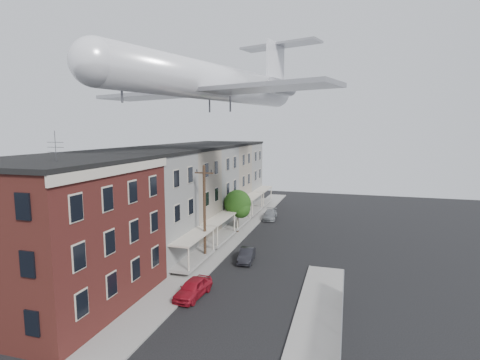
# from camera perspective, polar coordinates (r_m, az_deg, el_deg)

# --- Properties ---
(sidewalk_left) EXTENTS (3.00, 62.00, 0.12)m
(sidewalk_left) POSITION_cam_1_polar(r_m,az_deg,el_deg) (41.43, -2.11, -9.39)
(sidewalk_left) COLOR gray
(sidewalk_left) RESTS_ON ground
(sidewalk_right) EXTENTS (3.00, 26.00, 0.12)m
(sidewalk_right) POSITION_cam_1_polar(r_m,az_deg,el_deg) (23.08, 11.00, -24.20)
(sidewalk_right) COLOR gray
(sidewalk_right) RESTS_ON ground
(curb_left) EXTENTS (0.15, 62.00, 0.14)m
(curb_left) POSITION_cam_1_polar(r_m,az_deg,el_deg) (41.01, -0.16, -9.55)
(curb_left) COLOR gray
(curb_left) RESTS_ON ground
(curb_right) EXTENTS (0.15, 26.00, 0.14)m
(curb_right) POSITION_cam_1_polar(r_m,az_deg,el_deg) (23.22, 7.11, -23.88)
(curb_right) COLOR gray
(curb_right) RESTS_ON ground
(corner_building) EXTENTS (10.31, 12.30, 12.15)m
(corner_building) POSITION_cam_1_polar(r_m,az_deg,el_deg) (28.89, -25.85, -7.22)
(corner_building) COLOR #371711
(corner_building) RESTS_ON ground
(row_house_a) EXTENTS (11.98, 7.00, 10.30)m
(row_house_a) POSITION_cam_1_polar(r_m,az_deg,el_deg) (36.27, -15.73, -3.88)
(row_house_a) COLOR slate
(row_house_a) RESTS_ON ground
(row_house_b) EXTENTS (11.98, 7.00, 10.30)m
(row_house_b) POSITION_cam_1_polar(r_m,az_deg,el_deg) (42.25, -10.71, -2.12)
(row_house_b) COLOR gray
(row_house_b) RESTS_ON ground
(row_house_c) EXTENTS (11.98, 7.00, 10.30)m
(row_house_c) POSITION_cam_1_polar(r_m,az_deg,el_deg) (48.51, -6.98, -0.79)
(row_house_c) COLOR slate
(row_house_c) RESTS_ON ground
(row_house_d) EXTENTS (11.98, 7.00, 10.30)m
(row_house_d) POSITION_cam_1_polar(r_m,az_deg,el_deg) (54.95, -4.10, 0.23)
(row_house_d) COLOR gray
(row_house_d) RESTS_ON ground
(row_house_e) EXTENTS (11.98, 7.00, 10.30)m
(row_house_e) POSITION_cam_1_polar(r_m,az_deg,el_deg) (61.51, -1.84, 1.04)
(row_house_e) COLOR slate
(row_house_e) RESTS_ON ground
(chainlink_fence) EXTENTS (0.06, 18.06, 1.90)m
(chainlink_fence) POSITION_cam_1_polar(r_m,az_deg,el_deg) (21.69, 15.11, -23.70)
(chainlink_fence) COLOR gray
(chainlink_fence) RESTS_ON ground
(utility_pole) EXTENTS (1.80, 0.26, 9.00)m
(utility_pole) POSITION_cam_1_polar(r_m,az_deg,el_deg) (34.83, -5.42, -4.86)
(utility_pole) COLOR black
(utility_pole) RESTS_ON ground
(street_tree) EXTENTS (3.22, 3.20, 5.20)m
(street_tree) POSITION_cam_1_polar(r_m,az_deg,el_deg) (44.16, -0.25, -3.78)
(street_tree) COLOR black
(street_tree) RESTS_ON ground
(car_near) EXTENTS (1.96, 4.07, 1.34)m
(car_near) POSITION_cam_1_polar(r_m,az_deg,el_deg) (28.76, -7.17, -16.03)
(car_near) COLOR maroon
(car_near) RESTS_ON ground
(car_mid) EXTENTS (1.67, 3.75, 1.20)m
(car_mid) POSITION_cam_1_polar(r_m,az_deg,el_deg) (35.60, 1.02, -11.36)
(car_mid) COLOR black
(car_mid) RESTS_ON ground
(car_far) EXTENTS (2.10, 4.42, 1.24)m
(car_far) POSITION_cam_1_polar(r_m,az_deg,el_deg) (51.77, 4.59, -5.30)
(car_far) COLOR gray
(car_far) RESTS_ON ground
(airplane) EXTENTS (25.73, 29.44, 8.53)m
(airplane) POSITION_cam_1_polar(r_m,az_deg,el_deg) (37.47, -3.52, 14.63)
(airplane) COLOR white
(airplane) RESTS_ON ground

